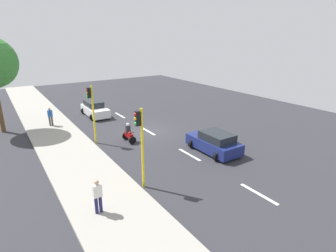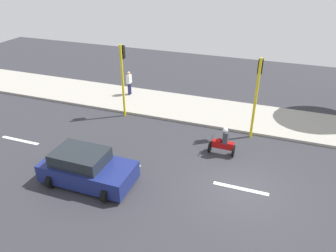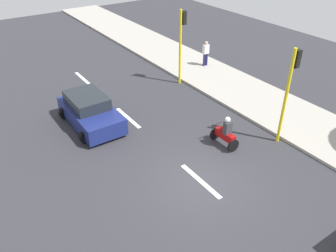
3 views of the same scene
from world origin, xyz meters
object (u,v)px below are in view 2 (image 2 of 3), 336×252
car_dark_blue (87,168)px  traffic_light_midblock (123,70)px  pedestrian_near_signal (129,82)px  traffic_light_corner (257,87)px  motorcycle (223,143)px

car_dark_blue → traffic_light_midblock: 7.17m
car_dark_blue → pedestrian_near_signal: bearing=15.0°
pedestrian_near_signal → traffic_light_midblock: traffic_light_midblock is taller
car_dark_blue → traffic_light_corner: size_ratio=0.91×
pedestrian_near_signal → traffic_light_corner: (-2.84, -8.88, 1.87)m
motorcycle → pedestrian_near_signal: 9.35m
car_dark_blue → pedestrian_near_signal: 9.84m
car_dark_blue → traffic_light_corner: (6.66, -6.33, 2.22)m
car_dark_blue → pedestrian_near_signal: size_ratio=2.42×
pedestrian_near_signal → traffic_light_corner: traffic_light_corner is taller
pedestrian_near_signal → traffic_light_corner: size_ratio=0.38×
pedestrian_near_signal → traffic_light_corner: 9.51m
car_dark_blue → traffic_light_corner: traffic_light_corner is taller
motorcycle → traffic_light_midblock: size_ratio=0.34×
car_dark_blue → motorcycle: size_ratio=2.67×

